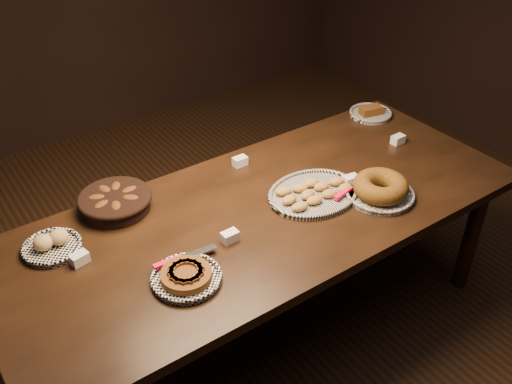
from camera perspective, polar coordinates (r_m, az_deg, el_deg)
ground at (r=3.04m, az=0.77°, el=-13.14°), size 5.00×5.00×0.00m
buffet_table at (r=2.58m, az=0.89°, el=-3.04°), size 2.40×1.00×0.75m
apple_tart_plate at (r=2.19m, az=-6.99°, el=-8.35°), size 0.32×0.27×0.05m
madeleine_platter at (r=2.61m, az=5.74°, el=-0.09°), size 0.44×0.36×0.05m
bundt_cake_plate at (r=2.65m, az=12.31°, el=0.31°), size 0.37×0.32×0.10m
croissant_basket at (r=2.58m, az=-13.92°, el=-0.83°), size 0.39×0.39×0.08m
bread_roll_plate at (r=2.45m, az=-19.76°, el=-4.98°), size 0.24×0.24×0.08m
loaf_plate at (r=3.35m, az=11.39°, el=7.77°), size 0.24×0.24×0.06m
tent_cards at (r=2.61m, az=1.38°, el=0.18°), size 1.79×0.51×0.04m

